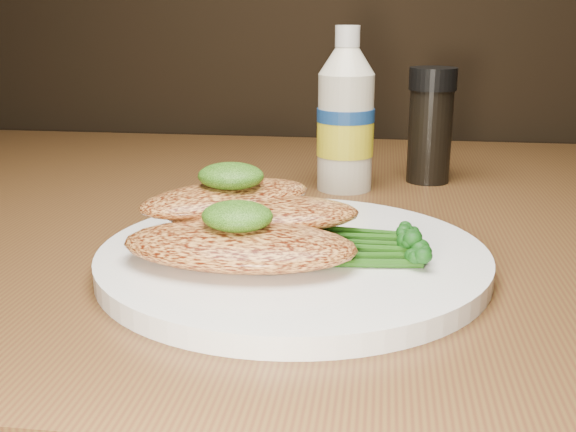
# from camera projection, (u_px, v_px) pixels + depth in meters

# --- Properties ---
(plate) EXTENTS (0.30, 0.30, 0.02)m
(plate) POSITION_uv_depth(u_px,v_px,m) (293.00, 258.00, 0.53)
(plate) COLOR white
(plate) RESTS_ON dining_table
(chicken_front) EXTENTS (0.17, 0.10, 0.03)m
(chicken_front) POSITION_uv_depth(u_px,v_px,m) (239.00, 245.00, 0.50)
(chicken_front) COLOR #DA9045
(chicken_front) RESTS_ON plate
(chicken_mid) EXTENTS (0.17, 0.10, 0.02)m
(chicken_mid) POSITION_uv_depth(u_px,v_px,m) (263.00, 214.00, 0.55)
(chicken_mid) COLOR #DA9045
(chicken_mid) RESTS_ON plate
(chicken_back) EXTENTS (0.16, 0.16, 0.02)m
(chicken_back) POSITION_uv_depth(u_px,v_px,m) (227.00, 198.00, 0.57)
(chicken_back) COLOR #DA9045
(chicken_back) RESTS_ON plate
(pesto_front) EXTENTS (0.07, 0.06, 0.02)m
(pesto_front) POSITION_uv_depth(u_px,v_px,m) (237.00, 216.00, 0.50)
(pesto_front) COLOR #143708
(pesto_front) RESTS_ON chicken_front
(pesto_back) EXTENTS (0.06, 0.06, 0.02)m
(pesto_back) POSITION_uv_depth(u_px,v_px,m) (231.00, 176.00, 0.56)
(pesto_back) COLOR #143708
(pesto_back) RESTS_ON chicken_back
(broccolini_bundle) EXTENTS (0.15, 0.13, 0.02)m
(broccolini_bundle) POSITION_uv_depth(u_px,v_px,m) (345.00, 238.00, 0.52)
(broccolini_bundle) COLOR #1E4E11
(broccolini_bundle) RESTS_ON plate
(mayo_bottle) EXTENTS (0.08, 0.08, 0.18)m
(mayo_bottle) POSITION_uv_depth(u_px,v_px,m) (346.00, 110.00, 0.75)
(mayo_bottle) COLOR beige
(mayo_bottle) RESTS_ON dining_table
(pepper_grinder) EXTENTS (0.06, 0.06, 0.13)m
(pepper_grinder) POSITION_uv_depth(u_px,v_px,m) (430.00, 126.00, 0.79)
(pepper_grinder) COLOR black
(pepper_grinder) RESTS_ON dining_table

